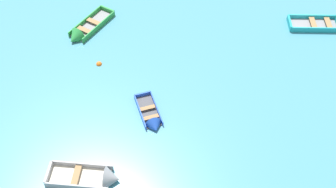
# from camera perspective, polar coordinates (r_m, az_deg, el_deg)

# --- Properties ---
(rowboat_blue_near_left) EXTENTS (1.42, 3.07, 0.98)m
(rowboat_blue_near_left) POSITION_cam_1_polar(r_m,az_deg,el_deg) (25.04, -2.15, -3.48)
(rowboat_blue_near_left) COLOR #4C4C51
(rowboat_blue_near_left) RESTS_ON ground_plane
(rowboat_turquoise_far_right) EXTENTS (4.52, 2.27, 1.38)m
(rowboat_turquoise_far_right) POSITION_cam_1_polar(r_m,az_deg,el_deg) (33.34, 21.08, 8.73)
(rowboat_turquoise_far_right) COLOR gray
(rowboat_turquoise_far_right) RESTS_ON ground_plane
(rowboat_green_far_back) EXTENTS (3.75, 3.96, 1.20)m
(rowboat_green_far_back) POSITION_cam_1_polar(r_m,az_deg,el_deg) (31.04, -11.42, 8.05)
(rowboat_green_far_back) COLOR gray
(rowboat_green_far_back) RESTS_ON ground_plane
(rowboat_grey_cluster_outer) EXTENTS (4.06, 2.32, 1.27)m
(rowboat_grey_cluster_outer) POSITION_cam_1_polar(r_m,az_deg,el_deg) (23.08, -9.24, -11.03)
(rowboat_grey_cluster_outer) COLOR beige
(rowboat_grey_cluster_outer) RESTS_ON ground_plane
(mooring_buoy_central) EXTENTS (0.38, 0.38, 0.38)m
(mooring_buoy_central) POSITION_cam_1_polar(r_m,az_deg,el_deg) (28.71, -9.20, 3.95)
(mooring_buoy_central) COLOR orange
(mooring_buoy_central) RESTS_ON ground_plane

